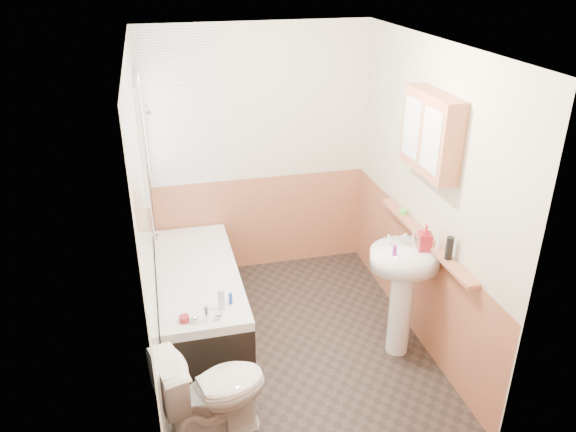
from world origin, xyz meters
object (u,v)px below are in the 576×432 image
Objects in this scene: toilet at (213,391)px; medicine_cabinet at (431,133)px; bathtub at (199,295)px; pine_shelf at (424,237)px; sink at (403,280)px.

medicine_cabinet is at bearing -84.08° from toilet.
pine_shelf is (1.77, -0.69, 0.72)m from bathtub.
sink is 0.38m from pine_shelf.
pine_shelf is at bearing -21.43° from bathtub.
pine_shelf reaches higher than bathtub.
bathtub is 2.44m from medicine_cabinet.
bathtub is 1.34m from toilet.
bathtub is 1.81m from sink.
sink is (1.57, -0.80, 0.41)m from bathtub.
pine_shelf is at bearing 37.22° from sink.
toilet is 1.13× the size of medicine_cabinet.
medicine_cabinet reaches higher than bathtub.
bathtub is at bearing 162.62° from sink.
toilet is (-0.03, -1.33, 0.09)m from bathtub.
bathtub is 2.59× the size of medicine_cabinet.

